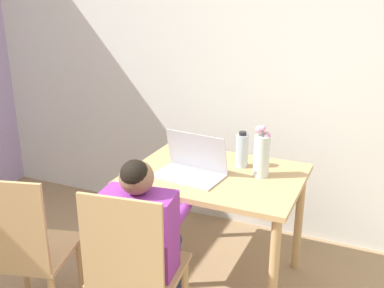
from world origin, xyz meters
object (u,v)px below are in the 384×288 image
chair_spare (26,252)px  flower_vase (262,153)px  laptop (192,166)px  water_bottle (242,150)px  chair_occupied (134,272)px  person_seated (143,230)px

chair_spare → flower_vase: 1.33m
laptop → water_bottle: laptop is taller
flower_vase → water_bottle: (-0.14, 0.09, -0.03)m
water_bottle → flower_vase: bearing=-32.8°
chair_occupied → water_bottle: (0.23, 0.87, 0.35)m
person_seated → chair_spare: bearing=11.3°
chair_occupied → laptop: bearing=-98.4°
chair_occupied → chair_spare: (-0.58, -0.07, 0.00)m
person_seated → laptop: 0.54m
chair_spare → water_bottle: bearing=-145.8°
chair_occupied → flower_vase: 0.94m
chair_spare → water_bottle: size_ratio=4.14×
chair_occupied → person_seated: size_ratio=0.90×
person_seated → flower_vase: size_ratio=3.29×
flower_vase → water_bottle: 0.17m
laptop → water_bottle: 0.32m
flower_vase → water_bottle: size_ratio=1.40×
person_seated → laptop: person_seated is taller
laptop → chair_spare: bearing=-123.7°
chair_spare → person_seated: (0.57, 0.20, 0.15)m
water_bottle → chair_spare: bearing=-130.6°
laptop → flower_vase: 0.40m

